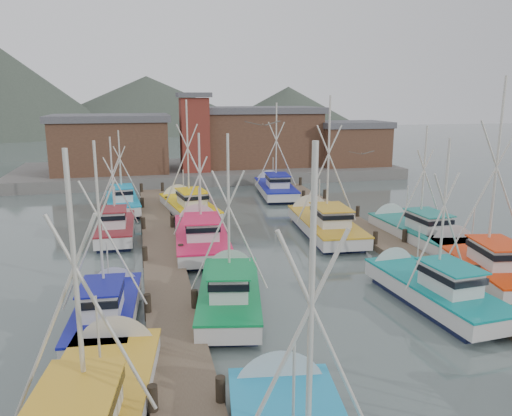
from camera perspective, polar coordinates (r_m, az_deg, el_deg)
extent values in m
plane|color=#495855|center=(25.49, 6.20, -9.02)|extent=(260.00, 260.00, 0.00)
cube|color=brown|center=(27.88, -10.43, -6.79)|extent=(2.20, 46.00, 0.40)
cylinder|color=black|center=(16.03, -11.67, -21.55)|extent=(0.30, 0.30, 1.50)
cylinder|color=black|center=(22.18, -12.25, -11.41)|extent=(0.30, 0.30, 1.50)
cylinder|color=black|center=(28.73, -12.55, -5.77)|extent=(0.30, 0.30, 1.50)
cylinder|color=black|center=(35.44, -12.74, -2.25)|extent=(0.30, 0.30, 1.50)
cylinder|color=black|center=(42.25, -12.86, 0.15)|extent=(0.30, 0.30, 1.50)
cylinder|color=black|center=(49.12, -12.95, 1.87)|extent=(0.30, 0.30, 1.50)
cylinder|color=black|center=(16.15, -4.06, -20.99)|extent=(0.30, 0.30, 1.50)
cylinder|color=black|center=(22.27, -7.01, -11.10)|extent=(0.30, 0.30, 1.50)
cylinder|color=black|center=(28.80, -8.56, -5.56)|extent=(0.30, 0.30, 1.50)
cylinder|color=black|center=(35.50, -9.51, -2.08)|extent=(0.30, 0.30, 1.50)
cylinder|color=black|center=(42.30, -10.16, 0.28)|extent=(0.30, 0.30, 1.50)
cylinder|color=black|center=(49.16, -10.62, 1.99)|extent=(0.30, 0.30, 1.50)
cube|color=brown|center=(31.65, 15.86, -4.70)|extent=(2.20, 46.00, 0.40)
cylinder|color=black|center=(26.24, 20.31, -8.07)|extent=(0.30, 0.30, 1.50)
cylinder|color=black|center=(31.96, 13.45, -3.92)|extent=(0.30, 0.30, 1.50)
cylinder|color=black|center=(38.12, 8.79, -1.03)|extent=(0.30, 0.30, 1.50)
cylinder|color=black|center=(44.52, 5.44, 1.04)|extent=(0.30, 0.30, 1.50)
cylinder|color=black|center=(51.08, 2.95, 2.59)|extent=(0.30, 0.30, 1.50)
cylinder|color=black|center=(27.36, 23.84, -7.53)|extent=(0.30, 0.30, 1.50)
cylinder|color=black|center=(32.89, 16.58, -3.64)|extent=(0.30, 0.30, 1.50)
cylinder|color=black|center=(38.90, 11.52, -0.86)|extent=(0.30, 0.30, 1.50)
cylinder|color=black|center=(45.19, 7.85, 1.16)|extent=(0.30, 0.30, 1.50)
cylinder|color=black|center=(51.66, 5.08, 2.67)|extent=(0.30, 0.30, 1.50)
cube|color=slate|center=(60.48, -5.45, 4.28)|extent=(44.00, 16.00, 1.20)
cube|color=brown|center=(57.63, -16.21, 6.77)|extent=(12.00, 8.00, 5.50)
cube|color=#59595E|center=(57.42, -16.41, 9.85)|extent=(12.72, 8.48, 0.70)
cube|color=brown|center=(61.14, 0.11, 7.92)|extent=(14.00, 9.00, 6.20)
cube|color=#59595E|center=(60.95, 0.11, 11.15)|extent=(14.84, 9.54, 0.70)
cube|color=brown|center=(61.89, 10.80, 6.96)|extent=(8.00, 6.00, 4.50)
cube|color=#59595E|center=(61.70, 10.90, 9.36)|extent=(8.48, 6.36, 0.70)
cube|color=maroon|center=(55.78, -7.04, 8.29)|extent=(3.00, 3.00, 8.00)
cube|color=#59595E|center=(55.62, -7.16, 12.66)|extent=(3.60, 3.60, 0.50)
cone|color=#424C3F|center=(141.28, -26.49, 7.57)|extent=(110.00, 110.00, 42.00)
cone|color=#424C3F|center=(152.61, -12.18, 8.89)|extent=(140.00, 140.00, 30.00)
cone|color=#424C3F|center=(148.95, 3.66, 9.06)|extent=(90.00, 90.00, 24.00)
cone|color=silver|center=(16.67, 2.45, -19.39)|extent=(2.99, 1.48, 2.87)
cylinder|color=beige|center=(10.47, 6.27, -13.21)|extent=(0.14, 0.14, 7.48)
cylinder|color=beige|center=(10.79, 2.95, -17.59)|extent=(2.66, 0.46, 5.85)
cylinder|color=beige|center=(11.00, 9.29, -17.11)|extent=(2.66, 0.46, 5.85)
cylinder|color=beige|center=(13.28, 4.33, -19.66)|extent=(0.08, 0.08, 2.56)
cube|color=gold|center=(15.40, -18.61, -20.75)|extent=(4.32, 9.43, 0.10)
cone|color=silver|center=(19.45, -15.31, -14.85)|extent=(2.94, 1.50, 2.81)
cube|color=silver|center=(14.22, -19.87, -21.17)|extent=(2.19, 2.94, 1.10)
cube|color=black|center=(14.10, -19.94, -20.39)|extent=(2.35, 3.22, 0.28)
cube|color=gold|center=(13.91, -20.06, -19.14)|extent=(2.49, 3.42, 0.07)
cylinder|color=beige|center=(13.64, -19.85, -8.52)|extent=(0.15, 0.15, 7.08)
cylinder|color=beige|center=(14.12, -22.06, -11.61)|extent=(2.53, 0.47, 5.54)
cylinder|color=beige|center=(13.81, -17.06, -11.79)|extent=(2.53, 0.47, 5.54)
cylinder|color=beige|center=(16.16, -17.55, -14.00)|extent=(0.09, 0.09, 2.70)
cube|color=#111739|center=(22.93, -3.01, -11.38)|extent=(3.51, 7.17, 0.70)
cube|color=silver|center=(22.68, -3.03, -9.88)|extent=(3.99, 8.15, 0.80)
cube|color=#098640|center=(22.53, -3.04, -8.99)|extent=(4.08, 8.24, 0.10)
cone|color=silver|center=(26.37, -2.91, -6.93)|extent=(2.61, 1.55, 2.44)
cube|color=silver|center=(21.45, -3.09, -8.50)|extent=(2.00, 2.60, 1.10)
cube|color=black|center=(21.37, -3.10, -7.93)|extent=(2.14, 2.85, 0.28)
cube|color=#098640|center=(21.25, -3.11, -7.02)|extent=(2.27, 3.02, 0.07)
cylinder|color=beige|center=(21.35, -3.15, -0.61)|extent=(0.13, 0.13, 6.78)
cylinder|color=beige|center=(21.57, -4.46, -2.68)|extent=(2.39, 0.54, 5.30)
cylinder|color=beige|center=(21.55, -1.80, -2.66)|extent=(2.39, 0.54, 5.30)
cylinder|color=beige|center=(23.45, -3.03, -4.95)|extent=(0.07, 0.07, 2.18)
cube|color=#111739|center=(24.68, 19.63, -10.35)|extent=(2.82, 7.13, 0.70)
cube|color=silver|center=(24.44, 19.74, -8.94)|extent=(3.20, 8.10, 0.80)
cube|color=#0A8684|center=(24.31, 19.81, -8.11)|extent=(3.29, 8.19, 0.10)
cone|color=silver|center=(27.51, 14.72, -6.50)|extent=(2.56, 1.29, 2.48)
cube|color=silver|center=(23.42, 21.32, -7.53)|extent=(1.78, 2.50, 1.10)
cube|color=black|center=(23.35, 21.37, -7.00)|extent=(1.91, 2.74, 0.28)
cube|color=#0A8684|center=(23.24, 21.44, -6.16)|extent=(2.02, 2.91, 0.07)
cylinder|color=beige|center=(23.26, 20.65, -0.58)|extent=(0.12, 0.12, 6.57)
cylinder|color=beige|center=(23.14, 19.51, -2.54)|extent=(2.35, 0.27, 5.13)
cylinder|color=beige|center=(23.75, 21.47, -2.31)|extent=(2.35, 0.27, 5.13)
cylinder|color=beige|center=(25.00, 18.04, -4.45)|extent=(0.07, 0.07, 2.21)
cube|color=#111739|center=(22.03, -16.61, -12.99)|extent=(2.49, 6.36, 0.70)
cube|color=silver|center=(21.76, -16.72, -11.44)|extent=(2.83, 7.23, 0.80)
cube|color=#0E128A|center=(21.61, -16.78, -10.52)|extent=(2.90, 7.30, 0.10)
cone|color=silver|center=(25.06, -15.63, -8.48)|extent=(2.28, 1.26, 2.21)
cube|color=silver|center=(20.62, -17.20, -9.98)|extent=(1.58, 2.22, 1.10)
cube|color=black|center=(20.53, -17.24, -9.39)|extent=(1.69, 2.44, 0.28)
cube|color=#0E128A|center=(20.40, -17.31, -8.45)|extent=(1.79, 2.59, 0.07)
cylinder|color=beige|center=(20.42, -17.43, -1.99)|extent=(0.11, 0.11, 6.66)
cylinder|color=beige|center=(20.70, -18.62, -4.12)|extent=(2.38, 0.26, 5.21)
cylinder|color=beige|center=(20.55, -15.94, -4.06)|extent=(2.38, 0.26, 5.21)
cylinder|color=beige|center=(22.36, -16.55, -6.37)|extent=(0.07, 0.07, 2.12)
cube|color=#111739|center=(29.20, 24.51, -7.17)|extent=(3.72, 7.90, 0.70)
cube|color=silver|center=(29.00, 24.63, -5.96)|extent=(4.23, 8.98, 0.80)
cube|color=red|center=(28.89, 24.70, -5.24)|extent=(4.33, 9.08, 0.10)
cone|color=silver|center=(32.71, 21.09, -3.87)|extent=(2.87, 1.54, 2.73)
cube|color=silver|center=(27.87, 25.80, -4.76)|extent=(2.17, 2.84, 1.10)
cube|color=black|center=(27.80, 25.85, -4.31)|extent=(2.32, 3.12, 0.28)
cube|color=red|center=(27.71, 25.92, -3.59)|extent=(2.46, 3.31, 0.07)
cylinder|color=beige|center=(27.76, 25.75, 3.84)|extent=(0.15, 0.15, 9.26)
cylinder|color=beige|center=(27.64, 24.49, 1.63)|extent=(3.26, 0.64, 7.23)
cylinder|color=beige|center=(28.21, 26.57, 1.63)|extent=(3.26, 0.64, 7.23)
cylinder|color=beige|center=(29.88, 23.53, -2.13)|extent=(0.08, 0.08, 2.53)
cube|color=#111739|center=(31.68, -6.26, -4.55)|extent=(3.19, 8.34, 0.70)
cube|color=silver|center=(31.49, -6.29, -3.42)|extent=(3.63, 9.47, 0.80)
cube|color=#E9174D|center=(31.39, -6.31, -2.75)|extent=(3.72, 9.57, 0.10)
cone|color=silver|center=(36.01, -6.71, -1.62)|extent=(2.97, 1.29, 2.91)
cube|color=silver|center=(30.16, -6.21, -2.27)|extent=(2.05, 2.91, 1.10)
cube|color=black|center=(30.10, -6.22, -1.84)|extent=(2.19, 3.19, 0.28)
cube|color=#E9174D|center=(30.02, -6.24, -1.18)|extent=(2.33, 3.39, 0.07)
cylinder|color=beige|center=(30.53, -6.43, 2.76)|extent=(0.14, 0.14, 6.15)
cylinder|color=beige|center=(30.64, -7.50, 1.39)|extent=(2.22, 0.24, 4.81)
cylinder|color=beige|center=(30.70, -5.28, 1.47)|extent=(2.22, 0.24, 4.81)
cylinder|color=beige|center=(32.71, -6.53, 0.08)|extent=(0.08, 0.08, 2.59)
cube|color=#111739|center=(34.79, 7.91, -3.01)|extent=(3.34, 8.55, 0.70)
cube|color=silver|center=(34.62, 7.94, -1.98)|extent=(3.80, 9.72, 0.80)
cube|color=gold|center=(34.53, 7.96, -1.37)|extent=(3.89, 9.82, 0.10)
cone|color=silver|center=(39.10, 5.94, -0.45)|extent=(3.05, 1.32, 2.97)
cube|color=silver|center=(33.34, 8.56, -0.89)|extent=(2.13, 2.99, 1.10)
cube|color=black|center=(33.29, 8.57, -0.50)|extent=(2.27, 3.28, 0.28)
cube|color=gold|center=(33.21, 8.59, 0.10)|extent=(2.41, 3.48, 0.07)
cylinder|color=beige|center=(33.59, 8.28, 5.50)|extent=(0.14, 0.14, 8.34)
cylinder|color=beige|center=(33.55, 7.23, 3.83)|extent=(2.97, 0.32, 6.51)
cylinder|color=beige|center=(33.90, 9.21, 3.86)|extent=(2.97, 0.32, 6.51)
cylinder|color=beige|center=(35.86, 7.24, 1.18)|extent=(0.08, 0.08, 2.66)
cube|color=#111739|center=(34.93, -15.67, -3.31)|extent=(2.10, 6.24, 0.70)
cube|color=silver|center=(34.76, -15.74, -2.28)|extent=(2.38, 7.10, 0.80)
cube|color=maroon|center=(34.67, -15.77, -1.68)|extent=(2.45, 7.17, 0.10)
cone|color=silver|center=(38.22, -15.46, -1.16)|extent=(2.22, 1.13, 2.21)
cube|color=silver|center=(33.71, -15.90, -1.09)|extent=(1.45, 2.14, 1.10)
cube|color=black|center=(33.66, -15.93, -0.71)|extent=(1.54, 2.35, 0.28)
cube|color=maroon|center=(33.58, -15.96, -0.11)|extent=(1.64, 2.49, 0.07)
cylinder|color=beige|center=(33.95, -16.08, 3.00)|extent=(0.11, 0.11, 5.74)
cylinder|color=beige|center=(34.10, -16.82, 1.84)|extent=(2.06, 0.10, 4.49)
cylinder|color=beige|center=(34.04, -15.19, 1.92)|extent=(2.06, 0.10, 4.49)
cylinder|color=beige|center=(35.64, -15.79, 0.72)|extent=(0.06, 0.06, 2.12)
cube|color=#111739|center=(34.48, 17.95, -3.67)|extent=(2.68, 7.45, 0.70)
cube|color=silver|center=(34.31, 18.02, -2.63)|extent=(3.04, 8.47, 0.80)
cube|color=#177B71|center=(34.22, 18.06, -2.01)|extent=(3.13, 8.55, 0.10)
cone|color=silver|center=(37.80, 14.57, -1.26)|extent=(2.68, 1.19, 2.65)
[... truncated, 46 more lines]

